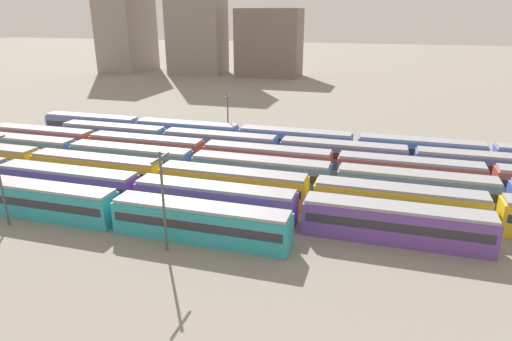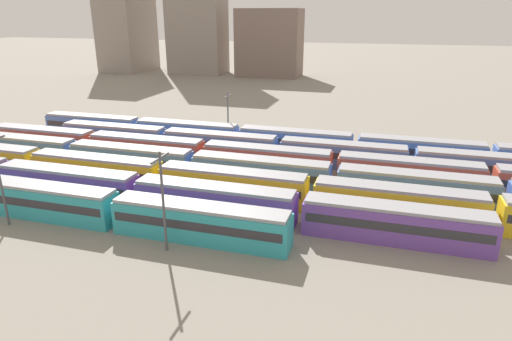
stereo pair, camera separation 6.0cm
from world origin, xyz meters
The scene contains 13 objects.
ground_plane centered at (0.00, 15.60, 0.00)m, with size 600.00×600.00×0.00m, color gray.
train_track_0 centered at (9.39, 0.00, 1.90)m, with size 55.80×3.06×3.75m.
train_track_1 centered at (18.25, 5.20, 1.90)m, with size 74.70×3.06×3.75m.
train_track_2 centered at (27.94, 10.40, 1.90)m, with size 93.60×3.06×3.75m.
train_track_3 centered at (39.34, 15.60, 1.90)m, with size 112.50×3.06×3.75m.
train_track_4 centered at (29.33, 20.80, 1.90)m, with size 93.60×3.06×3.75m.
train_track_5 centered at (39.24, 26.00, 1.90)m, with size 93.60×3.06×3.75m.
train_track_6 centered at (31.20, 31.20, 1.90)m, with size 93.60×3.06×3.75m.
catenary_pole_0 centered at (26.00, -2.89, 5.44)m, with size 0.24×3.20×9.79m.
catenary_pole_1 centered at (18.83, 33.97, 4.83)m, with size 0.24×3.20×8.61m.
distant_building_0 centered at (-52.82, 119.00, 22.51)m, with size 14.37×21.72×45.02m, color gray.
distant_building_1 centered at (-23.78, 119.00, 24.54)m, with size 19.85×12.50×49.07m, color gray.
distant_building_2 centered at (3.39, 119.00, 11.42)m, with size 22.06×12.49×22.84m, color #7A665B.
Camera 2 is at (44.63, -35.79, 21.15)m, focal length 30.97 mm.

